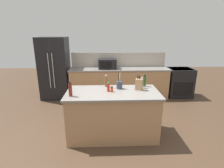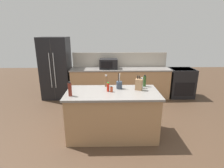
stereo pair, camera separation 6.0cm
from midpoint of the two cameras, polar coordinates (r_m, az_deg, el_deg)
ground_plane at (r=3.79m, az=0.59°, el=-16.08°), size 14.00×14.00×0.00m
back_counter_run at (r=5.62m, az=2.95°, el=0.42°), size 3.10×0.66×0.94m
wall_backsplash at (r=5.78m, az=2.83°, el=7.97°), size 3.06×0.03×0.46m
kitchen_island at (r=3.55m, az=0.61°, el=-9.68°), size 1.79×0.88×0.94m
refrigerator at (r=5.77m, az=-17.52°, el=4.96°), size 0.85×0.75×1.90m
range_oven at (r=6.09m, az=21.80°, el=0.46°), size 0.76×0.65×0.92m
microwave at (r=5.46m, az=-0.85°, el=6.63°), size 0.55×0.39×0.30m
knife_block at (r=3.49m, az=9.26°, el=-0.14°), size 0.16×0.15×0.29m
utensil_crock at (r=3.53m, az=2.88°, el=-0.24°), size 0.12×0.12×0.32m
vinegar_bottle at (r=3.20m, az=-13.05°, el=-1.69°), size 0.07×0.07×0.26m
spice_jar_paprika at (r=3.35m, az=0.35°, el=-1.76°), size 0.05×0.05×0.11m
olive_oil_bottle at (r=3.73m, az=11.06°, el=0.97°), size 0.06×0.06×0.25m
dish_soap_bottle at (r=3.62m, az=10.05°, el=0.31°), size 0.06×0.06×0.22m
hot_sauce_bottle at (r=3.36m, az=-0.79°, el=-1.03°), size 0.05×0.05×0.18m
pepper_grinder at (r=3.65m, az=-1.45°, el=0.96°), size 0.06×0.06×0.25m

